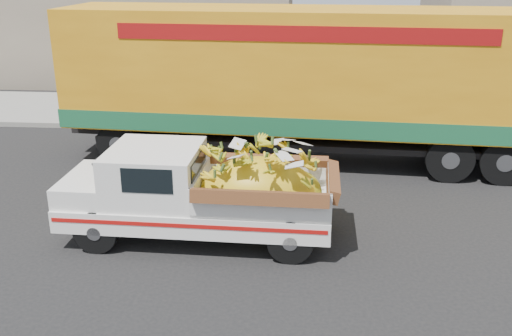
{
  "coord_description": "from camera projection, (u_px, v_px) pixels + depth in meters",
  "views": [
    {
      "loc": [
        1.6,
        -9.36,
        4.89
      ],
      "look_at": [
        0.76,
        0.68,
        1.19
      ],
      "focal_mm": 40.0,
      "sensor_mm": 36.0,
      "label": 1
    }
  ],
  "objects": [
    {
      "name": "pickup_truck",
      "position": [
        217.0,
        192.0,
        10.33
      ],
      "size": [
        4.92,
        1.9,
        1.71
      ],
      "rotation": [
        0.0,
        0.0,
        -0.02
      ],
      "color": "black",
      "rests_on": "ground"
    },
    {
      "name": "curb",
      "position": [
        249.0,
        129.0,
        17.17
      ],
      "size": [
        60.0,
        0.25,
        0.15
      ],
      "primitive_type": "cube",
      "color": "gray",
      "rests_on": "ground"
    },
    {
      "name": "sidewalk",
      "position": [
        255.0,
        112.0,
        19.14
      ],
      "size": [
        60.0,
        4.0,
        0.14
      ],
      "primitive_type": "cube",
      "color": "gray",
      "rests_on": "ground"
    },
    {
      "name": "ground",
      "position": [
        212.0,
        240.0,
        10.56
      ],
      "size": [
        100.0,
        100.0,
        0.0
      ],
      "primitive_type": "plane",
      "color": "black",
      "rests_on": "ground"
    },
    {
      "name": "building_left",
      "position": [
        81.0,
        18.0,
        24.45
      ],
      "size": [
        18.0,
        6.0,
        5.0
      ],
      "primitive_type": "cube",
      "color": "gray",
      "rests_on": "ground"
    },
    {
      "name": "semi_trailer",
      "position": [
        304.0,
        79.0,
        14.05
      ],
      "size": [
        12.04,
        3.28,
        3.8
      ],
      "rotation": [
        0.0,
        0.0,
        -0.06
      ],
      "color": "black",
      "rests_on": "ground"
    }
  ]
}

